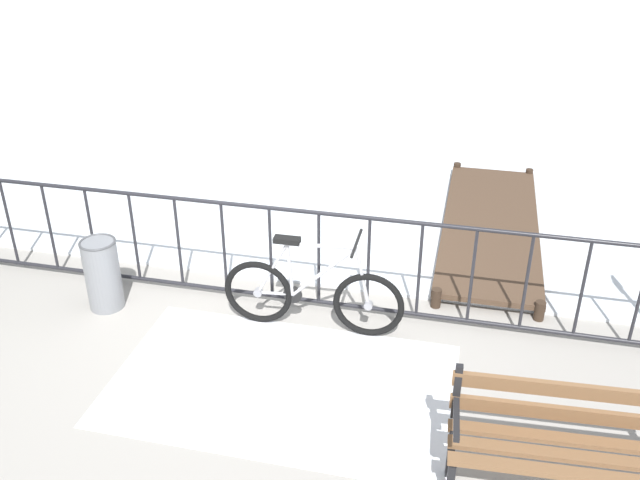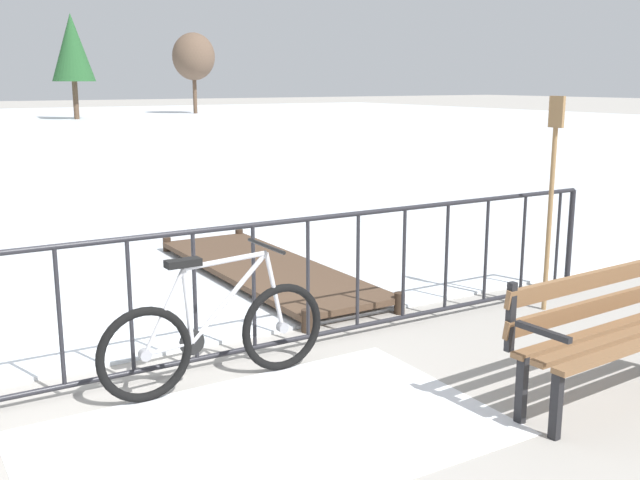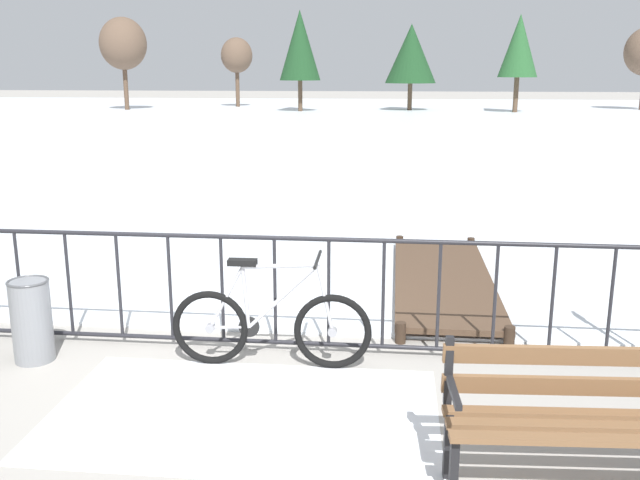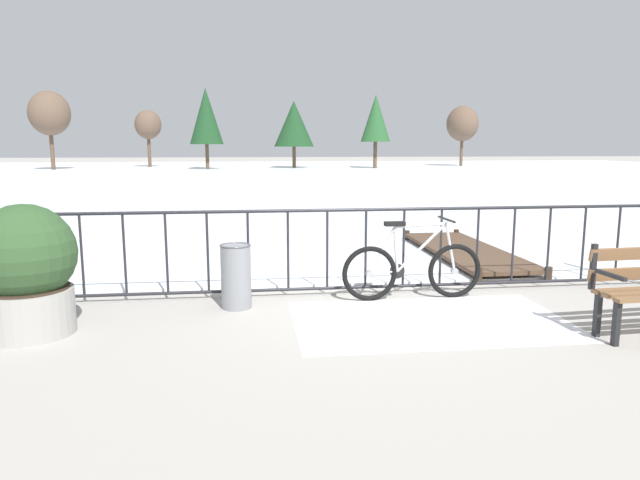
% 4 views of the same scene
% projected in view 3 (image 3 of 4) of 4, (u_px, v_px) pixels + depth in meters
% --- Properties ---
extents(ground_plane, '(160.00, 160.00, 0.00)m').
position_uv_depth(ground_plane, '(224.00, 348.00, 6.36)').
color(ground_plane, '#9E9991').
extents(frozen_pond, '(80.00, 56.00, 0.03)m').
position_uv_depth(frozen_pond, '(365.00, 122.00, 33.78)').
color(frozen_pond, silver).
rests_on(frozen_pond, ground).
extents(snow_patch, '(2.87, 1.75, 0.01)m').
position_uv_depth(snow_patch, '(244.00, 412.00, 5.15)').
color(snow_patch, white).
rests_on(snow_patch, ground).
extents(railing_fence, '(9.06, 0.06, 1.07)m').
position_uv_depth(railing_fence, '(222.00, 290.00, 6.23)').
color(railing_fence, '#232328').
rests_on(railing_fence, ground).
extents(bicycle_near_railing, '(1.71, 0.52, 0.97)m').
position_uv_depth(bicycle_near_railing, '(270.00, 325.00, 5.89)').
color(bicycle_near_railing, black).
rests_on(bicycle_near_railing, ground).
extents(park_bench, '(1.63, 0.58, 0.89)m').
position_uv_depth(park_bench, '(579.00, 407.00, 4.16)').
color(park_bench, brown).
rests_on(park_bench, ground).
extents(trash_bin, '(0.35, 0.35, 0.73)m').
position_uv_depth(trash_bin, '(32.00, 320.00, 6.01)').
color(trash_bin, gray).
rests_on(trash_bin, ground).
extents(wooden_dock, '(1.10, 3.57, 0.20)m').
position_uv_depth(wooden_dock, '(443.00, 278.00, 8.08)').
color(wooden_dock, '#4C3828').
rests_on(wooden_dock, ground).
extents(tree_far_west, '(2.91, 2.91, 5.69)m').
position_uv_depth(tree_far_west, '(123.00, 44.00, 43.23)').
color(tree_far_west, brown).
rests_on(tree_far_west, ground).
extents(tree_west_mid, '(2.30, 2.30, 5.66)m').
position_uv_depth(tree_west_mid, '(519.00, 46.00, 40.64)').
color(tree_west_mid, brown).
rests_on(tree_west_mid, ground).
extents(tree_centre, '(2.13, 2.13, 4.63)m').
position_uv_depth(tree_centre, '(237.00, 56.00, 47.11)').
color(tree_centre, brown).
rests_on(tree_centre, ground).
extents(tree_east_mid, '(3.15, 3.15, 5.24)m').
position_uv_depth(tree_east_mid, '(411.00, 54.00, 42.81)').
color(tree_east_mid, brown).
rests_on(tree_east_mid, ground).
extents(tree_extra, '(2.48, 2.48, 5.99)m').
position_uv_depth(tree_extra, '(300.00, 46.00, 41.72)').
color(tree_extra, brown).
rests_on(tree_extra, ground).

